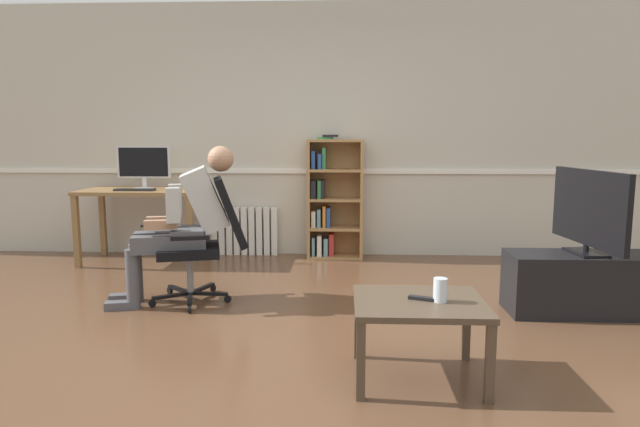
{
  "coord_description": "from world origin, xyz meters",
  "views": [
    {
      "loc": [
        0.34,
        -3.37,
        1.29
      ],
      "look_at": [
        0.15,
        0.85,
        0.7
      ],
      "focal_mm": 30.87,
      "sensor_mm": 36.0,
      "label": 1
    }
  ],
  "objects_px": {
    "radiator": "(245,231)",
    "tv_screen": "(589,210)",
    "computer_desk": "(143,200)",
    "coffee_table": "(419,311)",
    "drinking_glass": "(440,290)",
    "imac_monitor": "(144,164)",
    "office_chair": "(208,235)",
    "person_seated": "(184,220)",
    "spare_remote": "(423,298)",
    "tv_stand": "(584,284)",
    "keyboard": "(135,190)",
    "bookshelf": "(331,200)",
    "computer_mouse": "(170,189)"
  },
  "relations": [
    {
      "from": "computer_desk",
      "to": "radiator",
      "type": "height_order",
      "value": "computer_desk"
    },
    {
      "from": "drinking_glass",
      "to": "coffee_table",
      "type": "bearing_deg",
      "value": 168.22
    },
    {
      "from": "bookshelf",
      "to": "coffee_table",
      "type": "relative_size",
      "value": 1.91
    },
    {
      "from": "keyboard",
      "to": "drinking_glass",
      "type": "height_order",
      "value": "keyboard"
    },
    {
      "from": "office_chair",
      "to": "person_seated",
      "type": "height_order",
      "value": "person_seated"
    },
    {
      "from": "radiator",
      "to": "person_seated",
      "type": "bearing_deg",
      "value": -94.65
    },
    {
      "from": "imac_monitor",
      "to": "person_seated",
      "type": "distance_m",
      "value": 1.71
    },
    {
      "from": "imac_monitor",
      "to": "bookshelf",
      "type": "xyz_separation_m",
      "value": [
        1.93,
        0.21,
        -0.4
      ]
    },
    {
      "from": "tv_screen",
      "to": "keyboard",
      "type": "bearing_deg",
      "value": 64.29
    },
    {
      "from": "bookshelf",
      "to": "drinking_glass",
      "type": "height_order",
      "value": "bookshelf"
    },
    {
      "from": "bookshelf",
      "to": "coffee_table",
      "type": "distance_m",
      "value": 3.03
    },
    {
      "from": "computer_desk",
      "to": "keyboard",
      "type": "distance_m",
      "value": 0.18
    },
    {
      "from": "keyboard",
      "to": "radiator",
      "type": "xyz_separation_m",
      "value": [
        1.0,
        0.53,
        -0.5
      ]
    },
    {
      "from": "computer_desk",
      "to": "tv_screen",
      "type": "bearing_deg",
      "value": -21.75
    },
    {
      "from": "computer_desk",
      "to": "coffee_table",
      "type": "bearing_deg",
      "value": -47.35
    },
    {
      "from": "person_seated",
      "to": "spare_remote",
      "type": "relative_size",
      "value": 8.15
    },
    {
      "from": "coffee_table",
      "to": "drinking_glass",
      "type": "xyz_separation_m",
      "value": [
        0.11,
        -0.02,
        0.12
      ]
    },
    {
      "from": "drinking_glass",
      "to": "spare_remote",
      "type": "relative_size",
      "value": 0.84
    },
    {
      "from": "computer_desk",
      "to": "drinking_glass",
      "type": "height_order",
      "value": "computer_desk"
    },
    {
      "from": "imac_monitor",
      "to": "computer_mouse",
      "type": "height_order",
      "value": "imac_monitor"
    },
    {
      "from": "computer_desk",
      "to": "spare_remote",
      "type": "relative_size",
      "value": 8.11
    },
    {
      "from": "keyboard",
      "to": "computer_desk",
      "type": "bearing_deg",
      "value": 79.7
    },
    {
      "from": "imac_monitor",
      "to": "tv_screen",
      "type": "distance_m",
      "value": 4.16
    },
    {
      "from": "tv_stand",
      "to": "spare_remote",
      "type": "height_order",
      "value": "spare_remote"
    },
    {
      "from": "drinking_glass",
      "to": "tv_stand",
      "type": "bearing_deg",
      "value": 43.3
    },
    {
      "from": "spare_remote",
      "to": "coffee_table",
      "type": "bearing_deg",
      "value": -65.32
    },
    {
      "from": "bookshelf",
      "to": "radiator",
      "type": "bearing_deg",
      "value": 174.08
    },
    {
      "from": "computer_mouse",
      "to": "spare_remote",
      "type": "xyz_separation_m",
      "value": [
        2.16,
        -2.56,
        -0.33
      ]
    },
    {
      "from": "office_chair",
      "to": "drinking_glass",
      "type": "height_order",
      "value": "office_chair"
    },
    {
      "from": "imac_monitor",
      "to": "drinking_glass",
      "type": "bearing_deg",
      "value": -47.16
    },
    {
      "from": "bookshelf",
      "to": "coffee_table",
      "type": "height_order",
      "value": "bookshelf"
    },
    {
      "from": "keyboard",
      "to": "coffee_table",
      "type": "bearing_deg",
      "value": -45.53
    },
    {
      "from": "tv_stand",
      "to": "spare_remote",
      "type": "xyz_separation_m",
      "value": [
        -1.34,
        -1.15,
        0.22
      ]
    },
    {
      "from": "tv_stand",
      "to": "drinking_glass",
      "type": "relative_size",
      "value": 8.66
    },
    {
      "from": "computer_mouse",
      "to": "person_seated",
      "type": "xyz_separation_m",
      "value": [
        0.51,
        -1.25,
        -0.12
      ]
    },
    {
      "from": "bookshelf",
      "to": "tv_stand",
      "type": "height_order",
      "value": "bookshelf"
    },
    {
      "from": "bookshelf",
      "to": "drinking_glass",
      "type": "bearing_deg",
      "value": -77.81
    },
    {
      "from": "computer_mouse",
      "to": "tv_stand",
      "type": "distance_m",
      "value": 3.81
    },
    {
      "from": "imac_monitor",
      "to": "coffee_table",
      "type": "height_order",
      "value": "imac_monitor"
    },
    {
      "from": "computer_mouse",
      "to": "drinking_glass",
      "type": "height_order",
      "value": "computer_mouse"
    },
    {
      "from": "tv_stand",
      "to": "coffee_table",
      "type": "height_order",
      "value": "tv_stand"
    },
    {
      "from": "person_seated",
      "to": "coffee_table",
      "type": "relative_size",
      "value": 1.78
    },
    {
      "from": "person_seated",
      "to": "spare_remote",
      "type": "distance_m",
      "value": 2.13
    },
    {
      "from": "drinking_glass",
      "to": "spare_remote",
      "type": "height_order",
      "value": "drinking_glass"
    },
    {
      "from": "spare_remote",
      "to": "tv_screen",
      "type": "bearing_deg",
      "value": 151.39
    },
    {
      "from": "person_seated",
      "to": "spare_remote",
      "type": "height_order",
      "value": "person_seated"
    },
    {
      "from": "computer_mouse",
      "to": "radiator",
      "type": "height_order",
      "value": "computer_mouse"
    },
    {
      "from": "tv_stand",
      "to": "tv_screen",
      "type": "bearing_deg",
      "value": 5.92
    },
    {
      "from": "tv_stand",
      "to": "spare_remote",
      "type": "distance_m",
      "value": 1.78
    },
    {
      "from": "radiator",
      "to": "tv_screen",
      "type": "height_order",
      "value": "tv_screen"
    }
  ]
}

